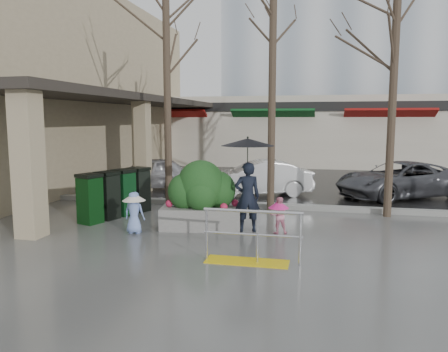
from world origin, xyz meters
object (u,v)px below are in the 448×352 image
at_px(child_blue, 134,208).
at_px(car_c, 399,180).
at_px(car_a, 147,173).
at_px(handrail, 250,243).
at_px(tree_west, 166,40).
at_px(planter, 202,196).
at_px(car_b, 258,178).
at_px(child_pink, 279,212).
at_px(tree_mideast, 396,39).
at_px(news_boxes, 116,194).
at_px(woman, 247,175).
at_px(tree_midwest, 273,30).

bearing_deg(child_blue, car_c, -136.06).
height_order(child_blue, car_a, car_a).
relative_size(handrail, tree_west, 0.28).
distance_m(tree_west, planter, 5.20).
height_order(car_b, car_c, same).
distance_m(handrail, child_pink, 2.29).
bearing_deg(tree_mideast, news_boxes, -166.97).
bearing_deg(child_blue, tree_mideast, -151.14).
bearing_deg(tree_west, car_b, 46.43).
bearing_deg(woman, tree_west, -58.89).
bearing_deg(child_blue, car_b, -109.12).
bearing_deg(tree_west, tree_midwest, 0.00).
relative_size(planter, car_a, 0.57).
distance_m(tree_midwest, car_c, 6.98).
height_order(handrail, woman, woman).
height_order(planter, news_boxes, planter).
distance_m(tree_west, woman, 5.32).
bearing_deg(woman, child_pink, 159.02).
xyz_separation_m(tree_mideast, news_boxes, (-7.44, -1.72, -4.20)).
height_order(tree_west, car_b, tree_west).
bearing_deg(woman, handrail, 82.78).
distance_m(woman, car_b, 5.15).
height_order(tree_midwest, child_pink, tree_midwest).
bearing_deg(tree_west, woman, -40.66).
xyz_separation_m(tree_mideast, car_b, (-4.05, 2.57, -4.23)).
bearing_deg(car_b, planter, -27.10).
xyz_separation_m(tree_west, car_a, (-2.00, 3.10, -4.45)).
relative_size(tree_west, news_boxes, 2.85).
relative_size(woman, car_b, 0.61).
bearing_deg(woman, news_boxes, -29.65).
distance_m(tree_west, tree_mideast, 6.50).
relative_size(woman, car_c, 0.51).
bearing_deg(news_boxes, handrail, -15.25).
bearing_deg(child_pink, woman, -17.24).
bearing_deg(handrail, car_c, 63.79).
bearing_deg(child_blue, tree_midwest, -130.56).
distance_m(news_boxes, car_c, 9.65).
height_order(woman, news_boxes, woman).
bearing_deg(planter, car_a, 124.08).
distance_m(child_pink, car_a, 8.00).
xyz_separation_m(car_a, car_b, (4.44, -0.53, 0.00)).
distance_m(tree_west, car_b, 5.69).
bearing_deg(news_boxes, tree_mideast, 33.35).
bearing_deg(woman, car_a, -66.99).
xyz_separation_m(tree_mideast, child_pink, (-2.82, -2.54, -4.35)).
bearing_deg(tree_west, car_a, 122.79).
height_order(tree_midwest, tree_mideast, tree_midwest).
height_order(child_pink, planter, planter).
relative_size(handrail, child_pink, 2.14).
xyz_separation_m(child_pink, car_a, (-5.68, 5.64, 0.12)).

